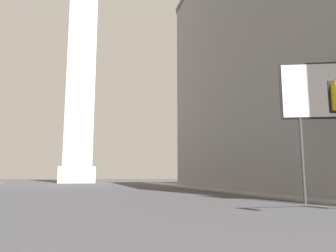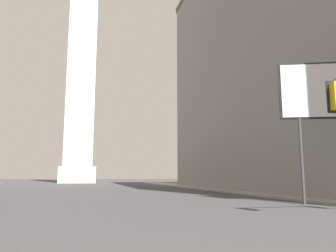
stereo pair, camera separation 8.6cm
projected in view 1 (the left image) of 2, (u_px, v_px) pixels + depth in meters
name	position (u px, v px, depth m)	size (l,w,h in m)	color
sidewalk_right	(249.00, 192.00, 33.85)	(5.00, 102.30, 0.15)	gray
obelisk	(83.00, 46.00, 87.14)	(8.78, 8.78, 74.09)	silver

